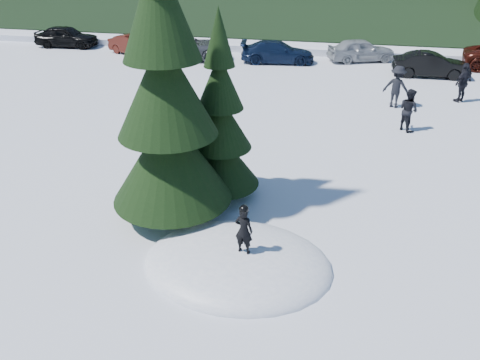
% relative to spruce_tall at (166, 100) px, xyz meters
% --- Properties ---
extents(ground, '(200.00, 200.00, 0.00)m').
position_rel_spruce_tall_xyz_m(ground, '(2.20, -1.80, -3.32)').
color(ground, white).
rests_on(ground, ground).
extents(snow_mound, '(4.48, 3.52, 0.96)m').
position_rel_spruce_tall_xyz_m(snow_mound, '(2.20, -1.80, -3.32)').
color(snow_mound, white).
rests_on(snow_mound, ground).
extents(spruce_tall, '(3.20, 3.20, 8.60)m').
position_rel_spruce_tall_xyz_m(spruce_tall, '(0.00, 0.00, 0.00)').
color(spruce_tall, '#311C10').
rests_on(spruce_tall, ground).
extents(spruce_short, '(2.20, 2.20, 5.37)m').
position_rel_spruce_tall_xyz_m(spruce_short, '(1.00, 1.40, -1.22)').
color(spruce_short, '#311C10').
rests_on(spruce_short, ground).
extents(child_skier, '(0.47, 0.35, 1.16)m').
position_rel_spruce_tall_xyz_m(child_skier, '(2.37, -1.91, -2.26)').
color(child_skier, black).
rests_on(child_skier, snow_mound).
extents(adult_0, '(1.00, 1.03, 1.67)m').
position_rel_spruce_tall_xyz_m(adult_0, '(6.84, 8.07, -2.48)').
color(adult_0, black).
rests_on(adult_0, ground).
extents(adult_1, '(1.06, 1.06, 1.81)m').
position_rel_spruce_tall_xyz_m(adult_1, '(9.64, 12.36, -2.42)').
color(adult_1, black).
rests_on(adult_1, ground).
extents(adult_2, '(1.36, 1.06, 1.86)m').
position_rel_spruce_tall_xyz_m(adult_2, '(6.59, 10.90, -2.39)').
color(adult_2, black).
rests_on(adult_2, ground).
extents(car_0, '(4.34, 1.98, 1.44)m').
position_rel_spruce_tall_xyz_m(car_0, '(-14.67, 19.35, -2.60)').
color(car_0, black).
rests_on(car_0, ground).
extents(car_1, '(3.97, 2.68, 1.24)m').
position_rel_spruce_tall_xyz_m(car_1, '(-9.14, 18.20, -2.70)').
color(car_1, '#3C110B').
rests_on(car_1, ground).
extents(car_2, '(5.89, 3.85, 1.51)m').
position_rel_spruce_tall_xyz_m(car_2, '(-5.54, 17.54, -2.57)').
color(car_2, '#44464B').
rests_on(car_2, ground).
extents(car_3, '(4.60, 2.33, 1.28)m').
position_rel_spruce_tall_xyz_m(car_3, '(0.22, 18.01, -2.68)').
color(car_3, '#0E1932').
rests_on(car_3, ground).
extents(car_4, '(4.34, 2.95, 1.37)m').
position_rel_spruce_tall_xyz_m(car_4, '(5.16, 19.45, -2.63)').
color(car_4, '#969A9E').
rests_on(car_4, ground).
extents(car_5, '(4.01, 1.48, 1.31)m').
position_rel_spruce_tall_xyz_m(car_5, '(8.84, 16.64, -2.66)').
color(car_5, black).
rests_on(car_5, ground).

